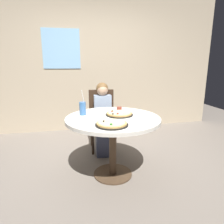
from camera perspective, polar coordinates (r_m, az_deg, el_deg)
ground_plane at (r=2.65m, az=0.23°, el=-17.34°), size 8.00×8.00×0.00m
wall_with_window at (r=4.17m, az=-5.53°, el=14.91°), size 5.20×0.14×2.90m
dining_table at (r=2.38m, az=0.25°, el=-4.02°), size 1.11×1.11×0.75m
chair_wooden at (r=3.23m, az=-2.89°, el=-1.22°), size 0.42×0.42×0.95m
diner_child at (r=3.07m, az=-2.52°, el=-2.93°), size 0.27×0.42×1.08m
pizza_veggie at (r=2.44m, az=2.08°, el=-0.50°), size 0.34×0.34×0.05m
pizza_cheese at (r=2.04m, az=-0.11°, el=-3.38°), size 0.34×0.34×0.05m
soda_cup at (r=2.46m, az=-8.37°, el=1.03°), size 0.08×0.08×0.31m
sauce_bowl at (r=2.71m, az=2.09°, el=1.06°), size 0.07×0.07×0.04m
plate_small at (r=2.66m, az=-4.38°, el=0.47°), size 0.18×0.18×0.01m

